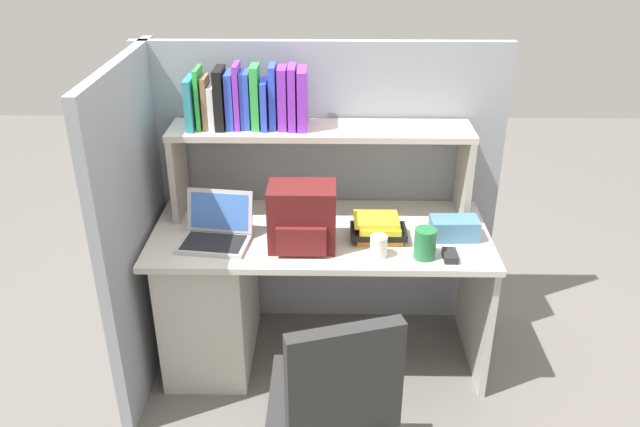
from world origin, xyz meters
The scene contains 14 objects.
ground_plane centered at (0.00, 0.00, 0.00)m, with size 8.00×8.00×0.00m, color slate.
desk centered at (-0.39, 0.00, 0.40)m, with size 1.60×0.70×0.73m.
cubicle_partition_rear centered at (0.00, 0.38, 0.78)m, with size 1.84×0.05×1.55m, color gray.
cubicle_partition_left centered at (-0.85, -0.05, 0.78)m, with size 0.05×1.06×1.55m, color gray.
overhead_hutch centered at (0.00, 0.20, 1.08)m, with size 1.44×0.28×0.45m.
reference_books_on_shelf centered at (-0.33, 0.20, 1.32)m, with size 0.56×0.19×0.30m.
laptop centered at (-0.48, -0.10, 0.78)m, with size 0.34×0.30×0.22m.
backpack centered at (-0.08, -0.14, 0.87)m, with size 0.30×0.23×0.30m.
computer_mouse centered at (0.58, -0.25, 0.75)m, with size 0.06×0.10×0.03m, color #262628.
paper_cup centered at (0.26, -0.23, 0.78)m, with size 0.08×0.08×0.10m, color white.
tissue_box centered at (0.62, -0.05, 0.78)m, with size 0.22×0.12×0.10m, color teal.
snack_canister centered at (0.46, -0.23, 0.80)m, with size 0.10×0.10×0.14m, color #26723F.
desk_book_stack centered at (0.27, -0.07, 0.78)m, with size 0.26×0.18×0.10m.
office_chair centered at (0.06, -0.89, 0.39)m, with size 0.52×0.54×0.93m.
Camera 1 is at (0.04, -2.69, 2.17)m, focal length 35.99 mm.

